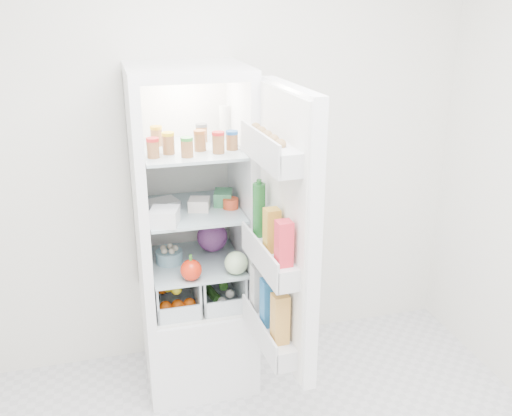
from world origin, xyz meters
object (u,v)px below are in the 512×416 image
object	(u,v)px
red_cabbage	(212,237)
mushroom_bowl	(169,257)
refrigerator	(194,269)
fridge_door	(282,238)

from	to	relation	value
red_cabbage	mushroom_bowl	bearing A→B (deg)	-161.00
refrigerator	fridge_door	xyz separation A→B (m)	(0.32, -0.64, 0.43)
refrigerator	red_cabbage	size ratio (longest dim) A/B	10.45
refrigerator	red_cabbage	distance (m)	0.21
fridge_door	mushroom_bowl	bearing A→B (deg)	34.37
mushroom_bowl	fridge_door	world-z (taller)	fridge_door
refrigerator	fridge_door	bearing A→B (deg)	-63.57
refrigerator	mushroom_bowl	bearing A→B (deg)	-162.48
mushroom_bowl	red_cabbage	bearing A→B (deg)	19.00
refrigerator	red_cabbage	world-z (taller)	refrigerator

